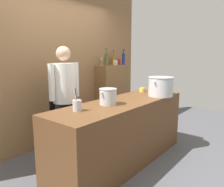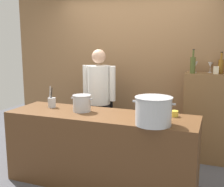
# 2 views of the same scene
# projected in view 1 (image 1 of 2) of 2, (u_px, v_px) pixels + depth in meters

# --- Properties ---
(ground_plane) EXTENTS (8.00, 8.00, 0.00)m
(ground_plane) POSITION_uv_depth(u_px,v_px,m) (122.00, 161.00, 3.17)
(ground_plane) COLOR #4C4C51
(brick_back_panel) EXTENTS (4.40, 0.10, 3.00)m
(brick_back_panel) POSITION_uv_depth(u_px,v_px,m) (58.00, 57.00, 3.77)
(brick_back_panel) COLOR olive
(brick_back_panel) RESTS_ON ground_plane
(prep_counter) EXTENTS (2.33, 0.70, 0.90)m
(prep_counter) POSITION_uv_depth(u_px,v_px,m) (122.00, 132.00, 3.09)
(prep_counter) COLOR brown
(prep_counter) RESTS_ON ground_plane
(bar_cabinet) EXTENTS (0.76, 0.32, 1.32)m
(bar_cabinet) POSITION_uv_depth(u_px,v_px,m) (112.00, 95.00, 4.74)
(bar_cabinet) COLOR brown
(bar_cabinet) RESTS_ON ground_plane
(chef) EXTENTS (0.53, 0.36, 1.66)m
(chef) POSITION_uv_depth(u_px,v_px,m) (65.00, 94.00, 3.22)
(chef) COLOR black
(chef) RESTS_ON ground_plane
(stockpot_large) EXTENTS (0.45, 0.40, 0.30)m
(stockpot_large) POSITION_uv_depth(u_px,v_px,m) (161.00, 86.00, 3.38)
(stockpot_large) COLOR #B7BABF
(stockpot_large) RESTS_ON prep_counter
(stockpot_small) EXTENTS (0.29, 0.23, 0.21)m
(stockpot_small) POSITION_uv_depth(u_px,v_px,m) (108.00, 96.00, 2.81)
(stockpot_small) COLOR #B7BABF
(stockpot_small) RESTS_ON prep_counter
(utensil_crock) EXTENTS (0.10, 0.10, 0.29)m
(utensil_crock) POSITION_uv_depth(u_px,v_px,m) (77.00, 105.00, 2.49)
(utensil_crock) COLOR #B7BABF
(utensil_crock) RESTS_ON prep_counter
(butter_jar) EXTENTS (0.10, 0.10, 0.07)m
(butter_jar) POSITION_uv_depth(u_px,v_px,m) (142.00, 90.00, 3.78)
(butter_jar) COLOR yellow
(butter_jar) RESTS_ON prep_counter
(wine_bottle_cobalt) EXTENTS (0.07, 0.07, 0.33)m
(wine_bottle_cobalt) POSITION_uv_depth(u_px,v_px,m) (124.00, 59.00, 4.77)
(wine_bottle_cobalt) COLOR navy
(wine_bottle_cobalt) RESTS_ON bar_cabinet
(wine_bottle_amber) EXTENTS (0.07, 0.07, 0.31)m
(wine_bottle_amber) POSITION_uv_depth(u_px,v_px,m) (114.00, 60.00, 4.70)
(wine_bottle_amber) COLOR #8C5919
(wine_bottle_amber) RESTS_ON bar_cabinet
(wine_bottle_olive) EXTENTS (0.07, 0.07, 0.34)m
(wine_bottle_olive) POSITION_uv_depth(u_px,v_px,m) (106.00, 59.00, 4.34)
(wine_bottle_olive) COLOR #475123
(wine_bottle_olive) RESTS_ON bar_cabinet
(wine_glass_wide) EXTENTS (0.07, 0.07, 0.15)m
(wine_glass_wide) POSITION_uv_depth(u_px,v_px,m) (107.00, 60.00, 4.63)
(wine_glass_wide) COLOR silver
(wine_glass_wide) RESTS_ON bar_cabinet
(wine_glass_short) EXTENTS (0.08, 0.08, 0.16)m
(wine_glass_short) POSITION_uv_depth(u_px,v_px,m) (102.00, 60.00, 4.45)
(wine_glass_short) COLOR silver
(wine_glass_short) RESTS_ON bar_cabinet
(spice_tin_red) EXTENTS (0.08, 0.08, 0.12)m
(spice_tin_red) POSITION_uv_depth(u_px,v_px,m) (118.00, 62.00, 4.88)
(spice_tin_red) COLOR red
(spice_tin_red) RESTS_ON bar_cabinet
(spice_tin_cream) EXTENTS (0.07, 0.07, 0.11)m
(spice_tin_cream) POSITION_uv_depth(u_px,v_px,m) (115.00, 62.00, 4.61)
(spice_tin_cream) COLOR beige
(spice_tin_cream) RESTS_ON bar_cabinet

